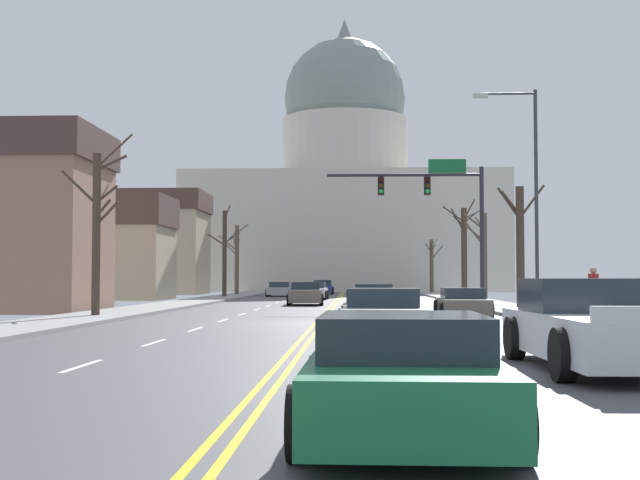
{
  "coord_description": "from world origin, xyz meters",
  "views": [
    {
      "loc": [
        1.24,
        -28.18,
        1.53
      ],
      "look_at": [
        -1.0,
        24.87,
        3.9
      ],
      "focal_mm": 47.36,
      "sensor_mm": 36.0,
      "label": 1
    }
  ],
  "objects_px": {
    "sedan_near_00": "(373,299)",
    "sedan_near_02": "(375,310)",
    "pedestrian_00": "(594,290)",
    "sedan_oncoming_01": "(314,291)",
    "pickup_truck_near_04": "(595,328)",
    "sedan_oncoming_00": "(306,294)",
    "street_lamp_right": "(528,181)",
    "sedan_near_03": "(384,317)",
    "bicycle_parked": "(576,312)",
    "sedan_oncoming_03": "(323,288)",
    "sedan_near_01": "(462,304)",
    "sedan_near_05": "(402,377)",
    "sedan_oncoming_02": "(280,290)",
    "signal_gantry": "(439,201)"
  },
  "relations": [
    {
      "from": "pickup_truck_near_04",
      "to": "sedan_oncoming_01",
      "type": "bearing_deg",
      "value": 98.82
    },
    {
      "from": "sedan_near_01",
      "to": "pickup_truck_near_04",
      "type": "relative_size",
      "value": 0.74
    },
    {
      "from": "sedan_near_05",
      "to": "sedan_oncoming_02",
      "type": "height_order",
      "value": "sedan_oncoming_02"
    },
    {
      "from": "sedan_oncoming_03",
      "to": "pickup_truck_near_04",
      "type": "bearing_deg",
      "value": -83.71
    },
    {
      "from": "sedan_near_01",
      "to": "pedestrian_00",
      "type": "xyz_separation_m",
      "value": [
        3.81,
        -3.97,
        0.57
      ]
    },
    {
      "from": "street_lamp_right",
      "to": "bicycle_parked",
      "type": "height_order",
      "value": "street_lamp_right"
    },
    {
      "from": "sedan_oncoming_01",
      "to": "bicycle_parked",
      "type": "xyz_separation_m",
      "value": [
        9.64,
        -33.03,
        -0.08
      ]
    },
    {
      "from": "sedan_oncoming_01",
      "to": "sedan_oncoming_03",
      "type": "xyz_separation_m",
      "value": [
        -0.15,
        19.58,
        0.03
      ]
    },
    {
      "from": "pickup_truck_near_04",
      "to": "sedan_oncoming_00",
      "type": "bearing_deg",
      "value": 101.73
    },
    {
      "from": "street_lamp_right",
      "to": "sedan_near_02",
      "type": "xyz_separation_m",
      "value": [
        -6.08,
        -6.94,
        -4.69
      ]
    },
    {
      "from": "sedan_near_03",
      "to": "sedan_oncoming_02",
      "type": "relative_size",
      "value": 1.04
    },
    {
      "from": "sedan_near_00",
      "to": "sedan_near_02",
      "type": "height_order",
      "value": "sedan_near_00"
    },
    {
      "from": "sedan_near_01",
      "to": "signal_gantry",
      "type": "bearing_deg",
      "value": 88.99
    },
    {
      "from": "street_lamp_right",
      "to": "pickup_truck_near_04",
      "type": "bearing_deg",
      "value": -98.24
    },
    {
      "from": "sedan_oncoming_01",
      "to": "pickup_truck_near_04",
      "type": "bearing_deg",
      "value": -81.18
    },
    {
      "from": "sedan_oncoming_01",
      "to": "bicycle_parked",
      "type": "distance_m",
      "value": 34.41
    },
    {
      "from": "street_lamp_right",
      "to": "sedan_oncoming_03",
      "type": "xyz_separation_m",
      "value": [
        -9.73,
        46.01,
        -4.63
      ]
    },
    {
      "from": "sedan_near_03",
      "to": "sedan_oncoming_01",
      "type": "relative_size",
      "value": 1.09
    },
    {
      "from": "sedan_near_02",
      "to": "sedan_oncoming_01",
      "type": "height_order",
      "value": "sedan_oncoming_01"
    },
    {
      "from": "sedan_near_03",
      "to": "sedan_oncoming_02",
      "type": "height_order",
      "value": "sedan_near_03"
    },
    {
      "from": "pickup_truck_near_04",
      "to": "street_lamp_right",
      "type": "bearing_deg",
      "value": 81.76
    },
    {
      "from": "signal_gantry",
      "to": "street_lamp_right",
      "type": "relative_size",
      "value": 0.91
    },
    {
      "from": "sedan_oncoming_00",
      "to": "sedan_oncoming_02",
      "type": "height_order",
      "value": "sedan_oncoming_00"
    },
    {
      "from": "pickup_truck_near_04",
      "to": "sedan_oncoming_01",
      "type": "relative_size",
      "value": 1.34
    },
    {
      "from": "sedan_near_03",
      "to": "bicycle_parked",
      "type": "bearing_deg",
      "value": 45.58
    },
    {
      "from": "signal_gantry",
      "to": "sedan_oncoming_01",
      "type": "distance_m",
      "value": 18.58
    },
    {
      "from": "sedan_oncoming_00",
      "to": "pedestrian_00",
      "type": "xyz_separation_m",
      "value": [
        10.65,
        -19.03,
        0.51
      ]
    },
    {
      "from": "sedan_near_01",
      "to": "pedestrian_00",
      "type": "bearing_deg",
      "value": -46.21
    },
    {
      "from": "sedan_near_00",
      "to": "sedan_oncoming_02",
      "type": "bearing_deg",
      "value": 102.65
    },
    {
      "from": "pickup_truck_near_04",
      "to": "sedan_oncoming_00",
      "type": "relative_size",
      "value": 1.33
    },
    {
      "from": "signal_gantry",
      "to": "sedan_near_03",
      "type": "xyz_separation_m",
      "value": [
        -3.57,
        -22.76,
        -4.77
      ]
    },
    {
      "from": "sedan_oncoming_00",
      "to": "pickup_truck_near_04",
      "type": "bearing_deg",
      "value": -78.27
    },
    {
      "from": "pickup_truck_near_04",
      "to": "sedan_near_01",
      "type": "bearing_deg",
      "value": 89.92
    },
    {
      "from": "pickup_truck_near_04",
      "to": "signal_gantry",
      "type": "bearing_deg",
      "value": 89.58
    },
    {
      "from": "sedan_oncoming_01",
      "to": "pedestrian_00",
      "type": "height_order",
      "value": "pedestrian_00"
    },
    {
      "from": "sedan_near_05",
      "to": "pedestrian_00",
      "type": "distance_m",
      "value": 21.22
    },
    {
      "from": "sedan_near_03",
      "to": "pedestrian_00",
      "type": "height_order",
      "value": "pedestrian_00"
    },
    {
      "from": "sedan_near_01",
      "to": "sedan_oncoming_00",
      "type": "distance_m",
      "value": 16.54
    },
    {
      "from": "pedestrian_00",
      "to": "sedan_oncoming_01",
      "type": "bearing_deg",
      "value": 109.22
    },
    {
      "from": "signal_gantry",
      "to": "pedestrian_00",
      "type": "relative_size",
      "value": 4.55
    },
    {
      "from": "sedan_oncoming_03",
      "to": "sedan_oncoming_02",
      "type": "bearing_deg",
      "value": -107.58
    },
    {
      "from": "street_lamp_right",
      "to": "sedan_oncoming_02",
      "type": "bearing_deg",
      "value": 109.62
    },
    {
      "from": "sedan_near_01",
      "to": "sedan_near_05",
      "type": "xyz_separation_m",
      "value": [
        -3.59,
        -23.85,
        0.02
      ]
    },
    {
      "from": "sedan_oncoming_00",
      "to": "sedan_oncoming_01",
      "type": "xyz_separation_m",
      "value": [
        -0.11,
        11.85,
        -0.03
      ]
    },
    {
      "from": "street_lamp_right",
      "to": "sedan_near_02",
      "type": "distance_m",
      "value": 10.35
    },
    {
      "from": "sedan_oncoming_01",
      "to": "sedan_oncoming_03",
      "type": "distance_m",
      "value": 19.58
    },
    {
      "from": "sedan_near_03",
      "to": "sedan_near_02",
      "type": "bearing_deg",
      "value": 90.79
    },
    {
      "from": "sedan_oncoming_00",
      "to": "sedan_oncoming_01",
      "type": "bearing_deg",
      "value": 90.56
    },
    {
      "from": "sedan_near_00",
      "to": "sedan_oncoming_03",
      "type": "bearing_deg",
      "value": 95.35
    },
    {
      "from": "sedan_near_01",
      "to": "sedan_near_03",
      "type": "xyz_separation_m",
      "value": [
        -3.38,
        -12.32,
        0.07
      ]
    }
  ]
}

